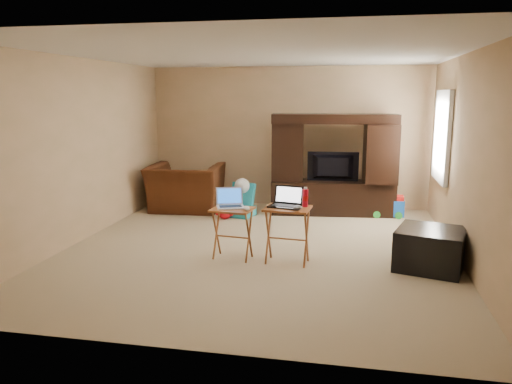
% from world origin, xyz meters
% --- Properties ---
extents(floor, '(5.50, 5.50, 0.00)m').
position_xyz_m(floor, '(0.00, 0.00, 0.00)').
color(floor, '#C4B388').
rests_on(floor, ground).
extents(ceiling, '(5.50, 5.50, 0.00)m').
position_xyz_m(ceiling, '(0.00, 0.00, 2.50)').
color(ceiling, silver).
rests_on(ceiling, ground).
extents(wall_back, '(5.00, 0.00, 5.00)m').
position_xyz_m(wall_back, '(0.00, 2.75, 1.25)').
color(wall_back, tan).
rests_on(wall_back, ground).
extents(wall_front, '(5.00, 0.00, 5.00)m').
position_xyz_m(wall_front, '(0.00, -2.75, 1.25)').
color(wall_front, tan).
rests_on(wall_front, ground).
extents(wall_left, '(0.00, 5.50, 5.50)m').
position_xyz_m(wall_left, '(-2.50, 0.00, 1.25)').
color(wall_left, tan).
rests_on(wall_left, ground).
extents(wall_right, '(0.00, 5.50, 5.50)m').
position_xyz_m(wall_right, '(2.50, 0.00, 1.25)').
color(wall_right, tan).
rests_on(wall_right, ground).
extents(window_pane, '(0.00, 1.20, 1.20)m').
position_xyz_m(window_pane, '(2.48, 1.55, 1.40)').
color(window_pane, white).
rests_on(window_pane, ground).
extents(window_frame, '(0.06, 1.14, 1.34)m').
position_xyz_m(window_frame, '(2.46, 1.55, 1.40)').
color(window_frame, white).
rests_on(window_frame, ground).
extents(entertainment_center, '(2.11, 0.72, 1.69)m').
position_xyz_m(entertainment_center, '(0.86, 2.19, 0.85)').
color(entertainment_center, black).
rests_on(entertainment_center, floor).
extents(television, '(0.86, 0.17, 0.49)m').
position_xyz_m(television, '(0.86, 2.14, 0.81)').
color(television, black).
rests_on(television, entertainment_center).
extents(recliner, '(1.30, 1.15, 0.80)m').
position_xyz_m(recliner, '(-1.68, 1.96, 0.40)').
color(recliner, '#4B2110').
rests_on(recliner, floor).
extents(child_rocker, '(0.52, 0.56, 0.55)m').
position_xyz_m(child_rocker, '(-0.64, 1.72, 0.28)').
color(child_rocker, teal).
rests_on(child_rocker, floor).
extents(plush_toy, '(0.33, 0.27, 0.36)m').
position_xyz_m(plush_toy, '(-0.85, 1.47, 0.18)').
color(plush_toy, red).
rests_on(plush_toy, floor).
extents(push_toy, '(0.55, 0.40, 0.41)m').
position_xyz_m(push_toy, '(1.77, 2.17, 0.20)').
color(push_toy, blue).
rests_on(push_toy, floor).
extents(ottoman, '(0.90, 0.90, 0.47)m').
position_xyz_m(ottoman, '(2.10, -0.37, 0.24)').
color(ottoman, black).
rests_on(ottoman, floor).
extents(tray_table_left, '(0.53, 0.45, 0.64)m').
position_xyz_m(tray_table_left, '(-0.24, -0.46, 0.32)').
color(tray_table_left, brown).
rests_on(tray_table_left, floor).
extents(tray_table_right, '(0.56, 0.47, 0.69)m').
position_xyz_m(tray_table_right, '(0.44, -0.50, 0.34)').
color(tray_table_right, '#9E5126').
rests_on(tray_table_right, floor).
extents(laptop_left, '(0.41, 0.37, 0.24)m').
position_xyz_m(laptop_left, '(-0.27, -0.43, 0.76)').
color(laptop_left, silver).
rests_on(laptop_left, tray_table_left).
extents(laptop_right, '(0.42, 0.37, 0.24)m').
position_xyz_m(laptop_right, '(0.40, -0.48, 0.81)').
color(laptop_right, black).
rests_on(laptop_right, tray_table_right).
extents(mouse_left, '(0.11, 0.14, 0.05)m').
position_xyz_m(mouse_left, '(-0.05, -0.53, 0.66)').
color(mouse_left, silver).
rests_on(mouse_left, tray_table_left).
extents(mouse_right, '(0.14, 0.16, 0.06)m').
position_xyz_m(mouse_right, '(0.57, -0.62, 0.71)').
color(mouse_right, '#3B3B3F').
rests_on(mouse_right, tray_table_right).
extents(water_bottle, '(0.07, 0.07, 0.21)m').
position_xyz_m(water_bottle, '(0.64, -0.42, 0.79)').
color(water_bottle, red).
rests_on(water_bottle, tray_table_right).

